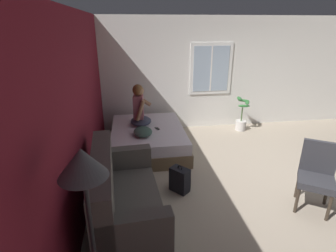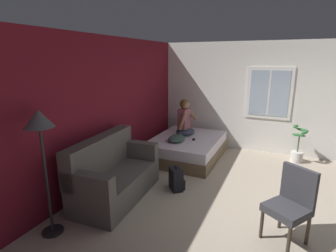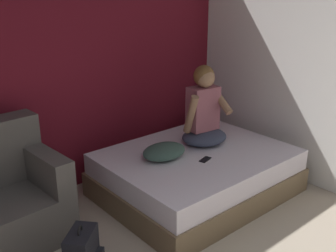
{
  "view_description": "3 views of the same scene",
  "coord_description": "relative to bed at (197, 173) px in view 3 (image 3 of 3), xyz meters",
  "views": [
    {
      "loc": [
        -3.55,
        2.38,
        2.49
      ],
      "look_at": [
        0.66,
        1.76,
        0.84
      ],
      "focal_mm": 28.0,
      "sensor_mm": 36.0,
      "label": 1
    },
    {
      "loc": [
        -4.03,
        0.04,
        2.3
      ],
      "look_at": [
        0.75,
        2.19,
        0.94
      ],
      "focal_mm": 28.0,
      "sensor_mm": 36.0,
      "label": 2
    },
    {
      "loc": [
        -1.18,
        -0.65,
        2.14
      ],
      "look_at": [
        0.86,
        1.74,
        1.02
      ],
      "focal_mm": 42.0,
      "sensor_mm": 36.0,
      "label": 3
    }
  ],
  "objects": [
    {
      "name": "person_seated",
      "position": [
        0.23,
        0.14,
        0.6
      ],
      "size": [
        0.57,
        0.5,
        0.88
      ],
      "color": "#383D51",
      "rests_on": "bed"
    },
    {
      "name": "wall_back_accent",
      "position": [
        -1.54,
        1.08,
        1.11
      ],
      "size": [
        10.35,
        0.16,
        2.7
      ],
      "primitive_type": "cube",
      "color": "maroon",
      "rests_on": "ground"
    },
    {
      "name": "throw_pillow",
      "position": [
        -0.36,
        0.12,
        0.31
      ],
      "size": [
        0.49,
        0.38,
        0.14
      ],
      "primitive_type": "ellipsoid",
      "rotation": [
        0.0,
        0.0,
        0.04
      ],
      "color": "#385147",
      "rests_on": "bed"
    },
    {
      "name": "cell_phone",
      "position": [
        -0.08,
        -0.2,
        0.25
      ],
      "size": [
        0.16,
        0.1,
        0.01
      ],
      "primitive_type": "cube",
      "rotation": [
        0.0,
        0.0,
        1.84
      ],
      "color": "black",
      "rests_on": "bed"
    },
    {
      "name": "bed",
      "position": [
        0.0,
        0.0,
        0.0
      ],
      "size": [
        1.94,
        1.52,
        0.48
      ],
      "color": "brown",
      "rests_on": "ground"
    }
  ]
}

